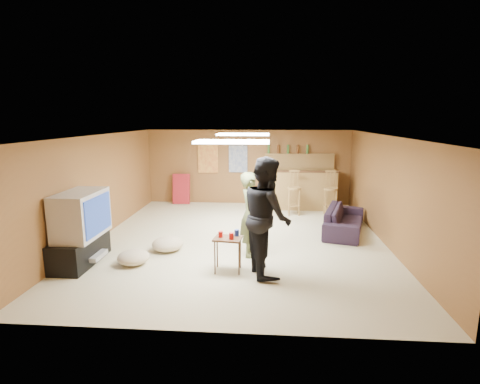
# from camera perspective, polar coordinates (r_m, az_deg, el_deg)

# --- Properties ---
(ground) EXTENTS (7.00, 7.00, 0.00)m
(ground) POSITION_cam_1_polar(r_m,az_deg,el_deg) (8.01, -0.11, -7.31)
(ground) COLOR #C4BB95
(ground) RESTS_ON ground
(ceiling) EXTENTS (6.00, 7.00, 0.02)m
(ceiling) POSITION_cam_1_polar(r_m,az_deg,el_deg) (7.60, -0.11, 8.61)
(ceiling) COLOR silver
(ceiling) RESTS_ON ground
(wall_back) EXTENTS (6.00, 0.02, 2.20)m
(wall_back) POSITION_cam_1_polar(r_m,az_deg,el_deg) (11.18, 1.26, 3.80)
(wall_back) COLOR brown
(wall_back) RESTS_ON ground
(wall_front) EXTENTS (6.00, 0.02, 2.20)m
(wall_front) POSITION_cam_1_polar(r_m,az_deg,el_deg) (4.36, -3.66, -8.22)
(wall_front) COLOR brown
(wall_front) RESTS_ON ground
(wall_left) EXTENTS (0.02, 7.00, 2.20)m
(wall_left) POSITION_cam_1_polar(r_m,az_deg,el_deg) (8.50, -20.71, 0.69)
(wall_left) COLOR brown
(wall_left) RESTS_ON ground
(wall_right) EXTENTS (0.02, 7.00, 2.20)m
(wall_right) POSITION_cam_1_polar(r_m,az_deg,el_deg) (8.08, 21.61, 0.11)
(wall_right) COLOR brown
(wall_right) RESTS_ON ground
(tv_stand) EXTENTS (0.55, 1.30, 0.50)m
(tv_stand) POSITION_cam_1_polar(r_m,az_deg,el_deg) (7.29, -23.18, -8.11)
(tv_stand) COLOR black
(tv_stand) RESTS_ON ground
(dvd_box) EXTENTS (0.35, 0.50, 0.08)m
(dvd_box) POSITION_cam_1_polar(r_m,az_deg,el_deg) (7.22, -21.54, -8.99)
(dvd_box) COLOR #B2B2B7
(dvd_box) RESTS_ON tv_stand
(tv_body) EXTENTS (0.60, 1.10, 0.80)m
(tv_body) POSITION_cam_1_polar(r_m,az_deg,el_deg) (7.08, -23.08, -3.17)
(tv_body) COLOR #B2B2B7
(tv_body) RESTS_ON tv_stand
(tv_screen) EXTENTS (0.02, 0.95, 0.65)m
(tv_screen) POSITION_cam_1_polar(r_m,az_deg,el_deg) (6.94, -20.80, -3.27)
(tv_screen) COLOR navy
(tv_screen) RESTS_ON tv_body
(bar_counter) EXTENTS (2.00, 0.60, 1.10)m
(bar_counter) POSITION_cam_1_polar(r_m,az_deg,el_deg) (10.75, 9.10, 0.39)
(bar_counter) COLOR olive
(bar_counter) RESTS_ON ground
(bar_lip) EXTENTS (2.10, 0.12, 0.05)m
(bar_lip) POSITION_cam_1_polar(r_m,az_deg,el_deg) (10.42, 9.31, 3.10)
(bar_lip) COLOR #3B2212
(bar_lip) RESTS_ON bar_counter
(bar_shelf) EXTENTS (2.00, 0.18, 0.05)m
(bar_shelf) POSITION_cam_1_polar(r_m,az_deg,el_deg) (11.06, 9.06, 5.67)
(bar_shelf) COLOR olive
(bar_shelf) RESTS_ON bar_backing
(bar_backing) EXTENTS (2.00, 0.14, 0.60)m
(bar_backing) POSITION_cam_1_polar(r_m,az_deg,el_deg) (11.11, 9.01, 4.14)
(bar_backing) COLOR olive
(bar_backing) RESTS_ON bar_counter
(poster_left) EXTENTS (0.60, 0.03, 0.85)m
(poster_left) POSITION_cam_1_polar(r_m,az_deg,el_deg) (11.24, -4.89, 5.09)
(poster_left) COLOR #BF3F26
(poster_left) RESTS_ON wall_back
(poster_right) EXTENTS (0.55, 0.03, 0.80)m
(poster_right) POSITION_cam_1_polar(r_m,az_deg,el_deg) (11.13, -0.29, 5.07)
(poster_right) COLOR #334C99
(poster_right) RESTS_ON wall_back
(folding_chair_stack) EXTENTS (0.50, 0.26, 0.91)m
(folding_chair_stack) POSITION_cam_1_polar(r_m,az_deg,el_deg) (11.37, -8.92, 0.48)
(folding_chair_stack) COLOR #AA1F29
(folding_chair_stack) RESTS_ON ground
(ceiling_panel_front) EXTENTS (1.20, 0.60, 0.04)m
(ceiling_panel_front) POSITION_cam_1_polar(r_m,az_deg,el_deg) (6.11, -1.20, 7.67)
(ceiling_panel_front) COLOR white
(ceiling_panel_front) RESTS_ON ceiling
(ceiling_panel_back) EXTENTS (1.20, 0.60, 0.04)m
(ceiling_panel_back) POSITION_cam_1_polar(r_m,az_deg,el_deg) (8.80, 0.49, 8.77)
(ceiling_panel_back) COLOR white
(ceiling_panel_back) RESTS_ON ceiling
(person_olive) EXTENTS (0.41, 0.60, 1.59)m
(person_olive) POSITION_cam_1_polar(r_m,az_deg,el_deg) (6.95, 1.58, -3.41)
(person_olive) COLOR #535B35
(person_olive) RESTS_ON ground
(person_black) EXTENTS (0.97, 1.12, 1.95)m
(person_black) POSITION_cam_1_polar(r_m,az_deg,el_deg) (6.11, 4.10, -3.72)
(person_black) COLOR black
(person_black) RESTS_ON ground
(sofa) EXTENTS (1.25, 2.05, 0.56)m
(sofa) POSITION_cam_1_polar(r_m,az_deg,el_deg) (8.81, 15.62, -4.11)
(sofa) COLOR black
(sofa) RESTS_ON ground
(tray_table) EXTENTS (0.49, 0.41, 0.59)m
(tray_table) POSITION_cam_1_polar(r_m,az_deg,el_deg) (6.38, -1.86, -9.48)
(tray_table) COLOR #3B2212
(tray_table) RESTS_ON ground
(cup_red_near) EXTENTS (0.08, 0.08, 0.10)m
(cup_red_near) POSITION_cam_1_polar(r_m,az_deg,el_deg) (6.30, -2.97, -6.44)
(cup_red_near) COLOR red
(cup_red_near) RESTS_ON tray_table
(cup_red_far) EXTENTS (0.10, 0.10, 0.11)m
(cup_red_far) POSITION_cam_1_polar(r_m,az_deg,el_deg) (6.19, -1.32, -6.70)
(cup_red_far) COLOR red
(cup_red_far) RESTS_ON tray_table
(cup_blue) EXTENTS (0.08, 0.08, 0.11)m
(cup_blue) POSITION_cam_1_polar(r_m,az_deg,el_deg) (6.35, -0.50, -6.24)
(cup_blue) COLOR navy
(cup_blue) RESTS_ON tray_table
(bar_stool_left) EXTENTS (0.45, 0.45, 1.16)m
(bar_stool_left) POSITION_cam_1_polar(r_m,az_deg,el_deg) (10.03, 8.26, -0.19)
(bar_stool_left) COLOR olive
(bar_stool_left) RESTS_ON ground
(bar_stool_right) EXTENTS (0.46, 0.46, 1.09)m
(bar_stool_right) POSITION_cam_1_polar(r_m,az_deg,el_deg) (10.12, 13.64, -0.50)
(bar_stool_right) COLOR olive
(bar_stool_right) RESTS_ON ground
(cushion_near_tv) EXTENTS (0.73, 0.73, 0.27)m
(cushion_near_tv) POSITION_cam_1_polar(r_m,az_deg,el_deg) (7.50, -10.97, -7.77)
(cushion_near_tv) COLOR tan
(cushion_near_tv) RESTS_ON ground
(cushion_mid) EXTENTS (0.49, 0.49, 0.21)m
(cushion_mid) POSITION_cam_1_polar(r_m,az_deg,el_deg) (7.59, -11.13, -7.79)
(cushion_mid) COLOR tan
(cushion_mid) RESTS_ON ground
(cushion_far) EXTENTS (0.65, 0.65, 0.25)m
(cushion_far) POSITION_cam_1_polar(r_m,az_deg,el_deg) (6.98, -15.95, -9.55)
(cushion_far) COLOR tan
(cushion_far) RESTS_ON ground
(bottle_row) EXTENTS (1.20, 0.08, 0.26)m
(bottle_row) POSITION_cam_1_polar(r_m,az_deg,el_deg) (11.01, 7.32, 6.50)
(bottle_row) COLOR #3F7233
(bottle_row) RESTS_ON bar_shelf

